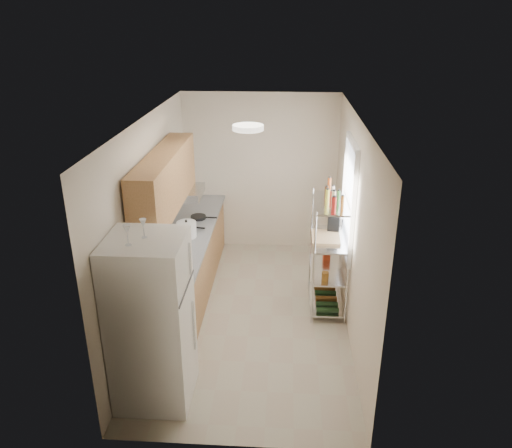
{
  "coord_description": "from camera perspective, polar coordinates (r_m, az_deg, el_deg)",
  "views": [
    {
      "loc": [
        0.42,
        -5.64,
        3.69
      ],
      "look_at": [
        0.05,
        0.25,
        1.21
      ],
      "focal_mm": 35.0,
      "sensor_mm": 36.0,
      "label": 1
    }
  ],
  "objects": [
    {
      "name": "room",
      "position": [
        6.15,
        -0.63,
        -0.11
      ],
      "size": [
        2.52,
        4.42,
        2.62
      ],
      "color": "#B2A990",
      "rests_on": "ground"
    },
    {
      "name": "counter_run",
      "position": [
        7.02,
        -7.87,
        -4.91
      ],
      "size": [
        0.63,
        3.51,
        0.9
      ],
      "color": "#B6824D",
      "rests_on": "ground"
    },
    {
      "name": "upper_cabinets",
      "position": [
        6.22,
        -10.36,
        4.82
      ],
      "size": [
        0.33,
        2.2,
        0.72
      ],
      "primitive_type": "cube",
      "color": "#B6824D",
      "rests_on": "room"
    },
    {
      "name": "range_hood",
      "position": [
        7.08,
        -8.21,
        3.59
      ],
      "size": [
        0.5,
        0.6,
        0.12
      ],
      "primitive_type": "cube",
      "color": "#B7BABC",
      "rests_on": "room"
    },
    {
      "name": "window",
      "position": [
        6.42,
        10.58,
        2.9
      ],
      "size": [
        0.06,
        1.0,
        1.46
      ],
      "primitive_type": "cube",
      "color": "white",
      "rests_on": "room"
    },
    {
      "name": "bakers_rack",
      "position": [
        6.5,
        8.43,
        -0.87
      ],
      "size": [
        0.45,
        0.9,
        1.73
      ],
      "color": "silver",
      "rests_on": "ground"
    },
    {
      "name": "ceiling_dome",
      "position": [
        5.48,
        -0.92,
        10.97
      ],
      "size": [
        0.34,
        0.34,
        0.05
      ],
      "primitive_type": "cylinder",
      "color": "white",
      "rests_on": "room"
    },
    {
      "name": "refrigerator",
      "position": [
        5.12,
        -11.86,
        -10.86
      ],
      "size": [
        0.74,
        0.74,
        1.79
      ],
      "primitive_type": "cube",
      "color": "white",
      "rests_on": "ground"
    },
    {
      "name": "wine_glass_a",
      "position": [
        4.56,
        -14.48,
        -1.24
      ],
      "size": [
        0.07,
        0.07,
        0.2
      ],
      "primitive_type": null,
      "color": "silver",
      "rests_on": "refrigerator"
    },
    {
      "name": "wine_glass_b",
      "position": [
        4.68,
        -12.73,
        -0.49
      ],
      "size": [
        0.07,
        0.07,
        0.19
      ],
      "primitive_type": null,
      "color": "silver",
      "rests_on": "refrigerator"
    },
    {
      "name": "rice_cooker",
      "position": [
        6.82,
        -7.94,
        -0.62
      ],
      "size": [
        0.27,
        0.27,
        0.22
      ],
      "primitive_type": "cylinder",
      "color": "white",
      "rests_on": "counter_run"
    },
    {
      "name": "frying_pan_large",
      "position": [
        7.14,
        -8.14,
        -0.28
      ],
      "size": [
        0.31,
        0.31,
        0.05
      ],
      "primitive_type": "cylinder",
      "rotation": [
        0.0,
        0.0,
        -0.17
      ],
      "color": "black",
      "rests_on": "counter_run"
    },
    {
      "name": "frying_pan_small",
      "position": [
        7.44,
        -6.6,
        0.78
      ],
      "size": [
        0.23,
        0.23,
        0.05
      ],
      "primitive_type": "cylinder",
      "rotation": [
        0.0,
        0.0,
        -0.03
      ],
      "color": "black",
      "rests_on": "counter_run"
    },
    {
      "name": "cutting_board",
      "position": [
        6.53,
        7.98,
        -1.51
      ],
      "size": [
        0.37,
        0.47,
        0.03
      ],
      "primitive_type": "cube",
      "rotation": [
        0.0,
        0.0,
        -0.02
      ],
      "color": "tan",
      "rests_on": "bakers_rack"
    },
    {
      "name": "espresso_machine",
      "position": [
        6.74,
        8.89,
        0.3
      ],
      "size": [
        0.18,
        0.25,
        0.27
      ],
      "primitive_type": "cube",
      "rotation": [
        0.0,
        0.0,
        -0.14
      ],
      "color": "black",
      "rests_on": "bakers_rack"
    },
    {
      "name": "storage_bag",
      "position": [
        7.0,
        8.07,
        -3.34
      ],
      "size": [
        0.1,
        0.13,
        0.15
      ],
      "primitive_type": "cube",
      "rotation": [
        0.0,
        0.0,
        0.03
      ],
      "color": "#A22F13",
      "rests_on": "bakers_rack"
    }
  ]
}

